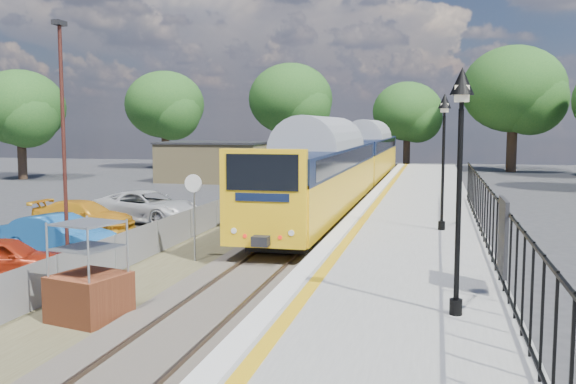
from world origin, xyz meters
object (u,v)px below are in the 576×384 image
(car_blue, at_px, (59,236))
(car_red, at_px, (3,259))
(speed_sign, at_px, (194,202))
(brick_plinth, at_px, (89,274))
(car_yellow, at_px, (84,216))
(car_white, at_px, (147,207))
(victorian_lamp_north, at_px, (444,130))
(carpark_lamp, at_px, (63,130))
(victorian_lamp_south, at_px, (461,134))
(train, at_px, (351,160))

(car_blue, bearing_deg, car_red, -159.53)
(speed_sign, bearing_deg, brick_plinth, -89.32)
(speed_sign, distance_m, car_yellow, 8.45)
(brick_plinth, distance_m, speed_sign, 6.51)
(car_blue, height_order, car_white, car_white)
(victorian_lamp_north, bearing_deg, carpark_lamp, -159.50)
(car_yellow, relative_size, car_white, 0.86)
(victorian_lamp_north, xyz_separation_m, car_red, (-12.27, -6.41, -3.66))
(car_blue, distance_m, car_white, 7.83)
(carpark_lamp, bearing_deg, speed_sign, 20.39)
(carpark_lamp, distance_m, car_yellow, 7.83)
(car_red, distance_m, car_blue, 3.39)
(car_blue, bearing_deg, victorian_lamp_south, -103.92)
(speed_sign, distance_m, car_blue, 4.98)
(car_yellow, bearing_deg, train, -30.72)
(brick_plinth, bearing_deg, car_blue, 127.22)
(train, xyz_separation_m, car_red, (-6.97, -23.20, -1.70))
(speed_sign, bearing_deg, victorian_lamp_north, 21.23)
(car_red, height_order, car_white, car_white)
(train, xyz_separation_m, car_yellow, (-9.33, -14.90, -1.70))
(brick_plinth, height_order, carpark_lamp, carpark_lamp)
(victorian_lamp_south, height_order, car_red, victorian_lamp_south)
(carpark_lamp, distance_m, car_white, 9.89)
(victorian_lamp_north, bearing_deg, car_yellow, 172.67)
(victorian_lamp_north, relative_size, brick_plinth, 1.98)
(carpark_lamp, relative_size, car_blue, 1.78)
(brick_plinth, relative_size, carpark_lamp, 0.30)
(victorian_lamp_north, height_order, carpark_lamp, carpark_lamp)
(train, xyz_separation_m, carpark_lamp, (-6.23, -21.09, 1.97))
(car_white, bearing_deg, speed_sign, -131.51)
(car_blue, relative_size, car_yellow, 0.97)
(car_yellow, distance_m, car_white, 3.26)
(brick_plinth, relative_size, car_red, 0.62)
(victorian_lamp_north, height_order, train, victorian_lamp_north)
(train, distance_m, car_blue, 21.19)
(carpark_lamp, bearing_deg, brick_plinth, -53.69)
(carpark_lamp, xyz_separation_m, car_yellow, (-3.10, 6.19, -3.67))
(brick_plinth, relative_size, car_blue, 0.54)
(victorian_lamp_south, height_order, carpark_lamp, carpark_lamp)
(victorian_lamp_south, relative_size, car_yellow, 1.04)
(train, relative_size, car_yellow, 9.20)
(victorian_lamp_north, bearing_deg, speed_sign, -159.44)
(victorian_lamp_south, distance_m, speed_sign, 10.93)
(carpark_lamp, bearing_deg, car_blue, 130.64)
(speed_sign, relative_size, car_yellow, 0.65)
(car_blue, bearing_deg, train, -5.68)
(victorian_lamp_south, distance_m, car_blue, 15.02)
(victorian_lamp_north, relative_size, train, 0.11)
(brick_plinth, xyz_separation_m, car_white, (-5.32, 14.15, -0.39))
(carpark_lamp, distance_m, car_blue, 3.97)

